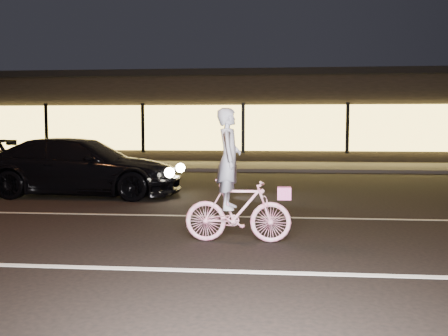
# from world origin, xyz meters

# --- Properties ---
(ground) EXTENTS (90.00, 90.00, 0.00)m
(ground) POSITION_xyz_m (0.00, 0.00, 0.00)
(ground) COLOR black
(ground) RESTS_ON ground
(lane_stripe_near) EXTENTS (60.00, 0.12, 0.01)m
(lane_stripe_near) POSITION_xyz_m (0.00, -1.50, 0.00)
(lane_stripe_near) COLOR silver
(lane_stripe_near) RESTS_ON ground
(lane_stripe_far) EXTENTS (60.00, 0.10, 0.01)m
(lane_stripe_far) POSITION_xyz_m (0.00, 2.00, 0.00)
(lane_stripe_far) COLOR gray
(lane_stripe_far) RESTS_ON ground
(sidewalk) EXTENTS (30.00, 4.00, 0.12)m
(sidewalk) POSITION_xyz_m (0.00, 13.00, 0.06)
(sidewalk) COLOR #383533
(sidewalk) RESTS_ON ground
(storefront) EXTENTS (25.40, 8.42, 4.20)m
(storefront) POSITION_xyz_m (0.00, 18.97, 2.15)
(storefront) COLOR black
(storefront) RESTS_ON ground
(cyclist) EXTENTS (1.54, 0.53, 1.94)m
(cyclist) POSITION_xyz_m (0.76, -0.01, 0.69)
(cyclist) COLOR #FF3D86
(cyclist) RESTS_ON ground
(sedan) EXTENTS (4.83, 2.00, 1.39)m
(sedan) POSITION_xyz_m (-3.30, 4.49, 0.70)
(sedan) COLOR black
(sedan) RESTS_ON ground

